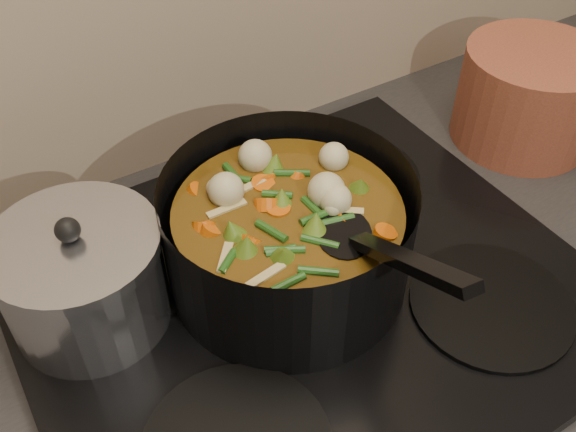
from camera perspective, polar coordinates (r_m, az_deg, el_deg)
stovetop at (r=0.74m, az=1.60°, el=-6.82°), size 0.62×0.54×0.03m
stockpot at (r=0.70m, az=0.04°, el=-1.82°), size 0.34×0.40×0.20m
saucepan at (r=0.70m, az=-17.70°, el=-5.29°), size 0.17×0.17×0.14m
terracotta_crock at (r=1.00m, az=20.56°, el=9.94°), size 0.26×0.26×0.14m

